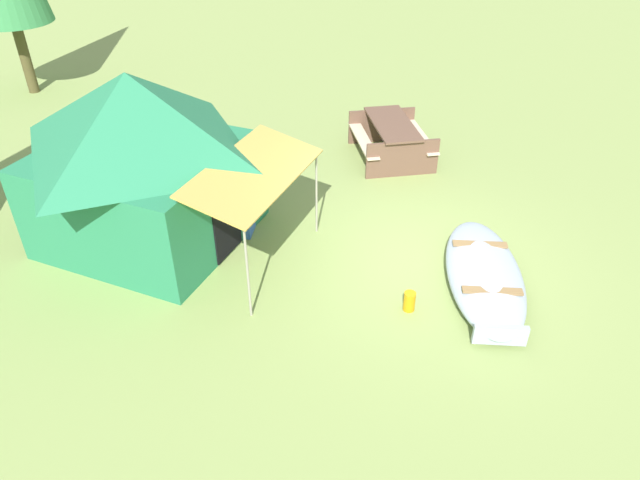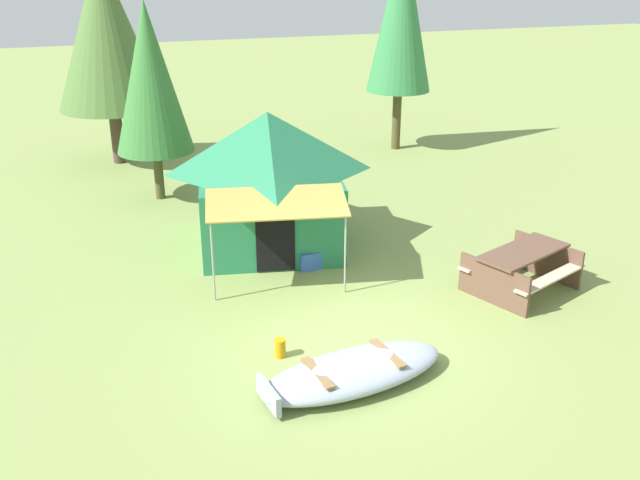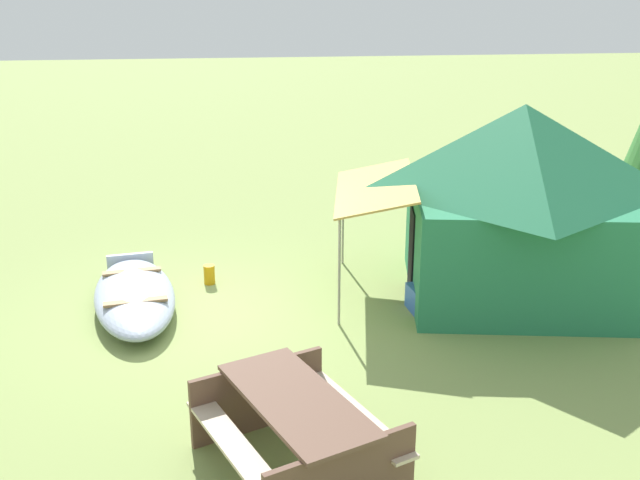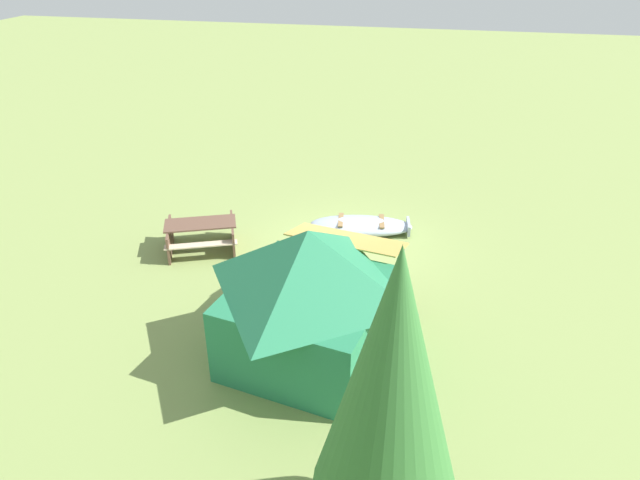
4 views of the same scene
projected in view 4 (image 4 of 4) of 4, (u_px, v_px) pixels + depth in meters
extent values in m
plane|color=#849851|center=(342.00, 250.00, 15.62)|extent=(80.00, 80.00, 0.00)
ellipsoid|color=#9CA9BD|center=(361.00, 226.00, 16.45)|extent=(3.06, 1.55, 0.40)
ellipsoid|color=#363B42|center=(361.00, 225.00, 16.43)|extent=(2.81, 1.38, 0.14)
cube|color=olive|center=(341.00, 220.00, 16.41)|extent=(0.26, 0.87, 0.04)
cube|color=olive|center=(382.00, 221.00, 16.34)|extent=(0.26, 0.87, 0.04)
cube|color=#9CA9BD|center=(408.00, 226.00, 16.36)|extent=(0.18, 0.73, 0.31)
cube|color=#26784F|center=(309.00, 322.00, 11.41)|extent=(3.35, 3.47, 1.61)
pyramid|color=#26784F|center=(308.00, 260.00, 10.72)|extent=(3.62, 3.74, 1.26)
cube|color=black|center=(337.00, 289.00, 12.69)|extent=(0.75, 0.17, 1.29)
cube|color=#BE9946|center=(347.00, 239.00, 12.68)|extent=(2.73, 1.59, 0.28)
cylinder|color=gray|center=(307.00, 253.00, 13.91)|extent=(0.04, 0.04, 1.53)
cylinder|color=gray|center=(402.00, 274.00, 13.09)|extent=(0.04, 0.04, 1.53)
cube|color=brown|center=(200.00, 223.00, 15.29)|extent=(2.04, 1.45, 0.04)
cube|color=beige|center=(201.00, 245.00, 14.91)|extent=(1.84, 0.95, 0.04)
cube|color=beige|center=(202.00, 224.00, 15.98)|extent=(1.84, 0.95, 0.04)
cube|color=brown|center=(170.00, 239.00, 15.36)|extent=(0.62, 1.41, 0.76)
cube|color=brown|center=(233.00, 234.00, 15.61)|extent=(0.62, 1.41, 0.76)
cube|color=#3362BA|center=(305.00, 303.00, 13.09)|extent=(0.59, 0.35, 0.36)
cylinder|color=orange|center=(385.00, 248.00, 15.41)|extent=(0.25, 0.25, 0.31)
cone|color=#377335|center=(392.00, 378.00, 6.75)|extent=(1.90, 1.90, 3.62)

